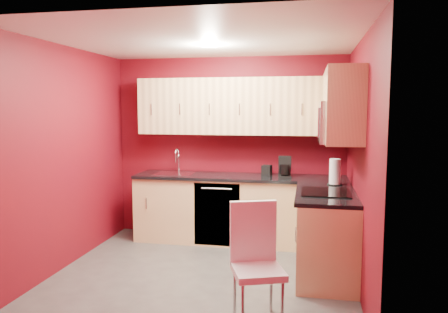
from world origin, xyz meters
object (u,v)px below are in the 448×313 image
(microwave, at_px, (339,122))
(sink, at_px, (175,171))
(dining_chair, at_px, (258,264))
(napkin_holder, at_px, (267,170))
(coffee_maker, at_px, (285,167))
(paper_towel, at_px, (335,172))

(microwave, relative_size, sink, 1.46)
(microwave, xyz_separation_m, sink, (-2.09, 1.00, -0.72))
(sink, distance_m, dining_chair, 2.62)
(napkin_holder, bearing_deg, coffee_maker, -36.05)
(sink, height_order, coffee_maker, sink)
(sink, bearing_deg, coffee_maker, -2.24)
(napkin_holder, bearing_deg, microwave, -53.10)
(microwave, height_order, napkin_holder, microwave)
(sink, distance_m, coffee_maker, 1.50)
(coffee_maker, bearing_deg, paper_towel, -41.57)
(coffee_maker, distance_m, dining_chair, 2.18)
(microwave, distance_m, sink, 2.43)
(napkin_holder, relative_size, dining_chair, 0.13)
(microwave, xyz_separation_m, coffee_maker, (-0.60, 0.94, -0.61))
(dining_chair, bearing_deg, napkin_holder, 73.70)
(napkin_holder, relative_size, paper_towel, 0.43)
(napkin_holder, height_order, paper_towel, paper_towel)
(sink, height_order, napkin_holder, sink)
(coffee_maker, bearing_deg, microwave, -63.70)
(coffee_maker, height_order, dining_chair, coffee_maker)
(paper_towel, height_order, dining_chair, paper_towel)
(coffee_maker, height_order, napkin_holder, coffee_maker)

